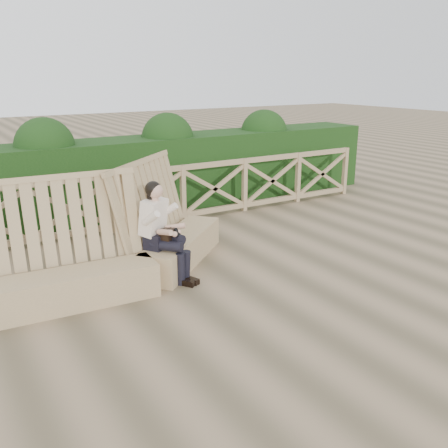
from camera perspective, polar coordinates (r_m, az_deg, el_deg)
ground at (r=6.64m, az=3.87°, el=-7.94°), size 60.00×60.00×0.00m
bench at (r=7.03m, az=-10.80°, el=-3.29°), size 3.78×1.98×1.57m
woman at (r=6.91m, az=-7.16°, el=-0.45°), size 0.65×0.87×1.39m
guardrail at (r=9.36m, az=-8.62°, el=2.96°), size 10.10×0.09×1.10m
hedge at (r=10.41m, az=-11.32°, el=5.35°), size 12.00×1.20×1.50m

